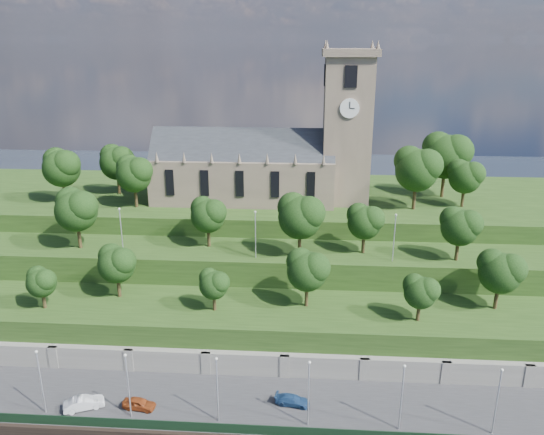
# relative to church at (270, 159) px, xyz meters

# --- Properties ---
(promenade) EXTENTS (160.00, 12.00, 2.00)m
(promenade) POSITION_rel_church_xyz_m (-0.79, -39.98, -21.52)
(promenade) COLOR #2D2D30
(promenade) RESTS_ON ground
(fence) EXTENTS (160.00, 0.10, 1.20)m
(fence) POSITION_rel_church_xyz_m (-0.79, -45.38, -19.92)
(fence) COLOR black
(fence) RESTS_ON promenade
(retaining_wall) EXTENTS (160.00, 2.10, 5.00)m
(retaining_wall) POSITION_rel_church_xyz_m (-0.79, -34.01, -20.02)
(retaining_wall) COLOR slate
(retaining_wall) RESTS_ON ground
(embankment_lower) EXTENTS (160.00, 12.00, 8.00)m
(embankment_lower) POSITION_rel_church_xyz_m (-0.79, -27.98, -18.52)
(embankment_lower) COLOR #203C14
(embankment_lower) RESTS_ON ground
(embankment_upper) EXTENTS (160.00, 10.00, 12.00)m
(embankment_upper) POSITION_rel_church_xyz_m (-0.79, -16.98, -16.52)
(embankment_upper) COLOR #203C14
(embankment_upper) RESTS_ON ground
(hilltop) EXTENTS (160.00, 32.00, 15.00)m
(hilltop) POSITION_rel_church_xyz_m (-0.79, 4.02, -15.02)
(hilltop) COLOR #203C14
(hilltop) RESTS_ON ground
(church) EXTENTS (38.60, 12.35, 27.60)m
(church) POSITION_rel_church_xyz_m (0.00, 0.00, 0.00)
(church) COLOR #6B5B4B
(church) RESTS_ON hilltop
(trees_lower) EXTENTS (66.29, 8.89, 8.32)m
(trees_lower) POSITION_rel_church_xyz_m (5.25, -27.31, -9.43)
(trees_lower) COLOR #302412
(trees_lower) RESTS_ON embankment_lower
(trees_upper) EXTENTS (63.22, 8.85, 9.59)m
(trees_upper) POSITION_rel_church_xyz_m (-0.52, -17.97, -4.56)
(trees_upper) COLOR #302412
(trees_upper) RESTS_ON embankment_upper
(trees_hilltop) EXTENTS (76.70, 17.02, 11.91)m
(trees_hilltop) POSITION_rel_church_xyz_m (5.09, -0.97, -0.52)
(trees_hilltop) COLOR #302412
(trees_hilltop) RESTS_ON hilltop
(lamp_posts_promenade) EXTENTS (60.36, 0.36, 8.20)m
(lamp_posts_promenade) POSITION_rel_church_xyz_m (-2.79, -43.48, -15.81)
(lamp_posts_promenade) COLOR #B2B2B7
(lamp_posts_promenade) RESTS_ON promenade
(lamp_posts_upper) EXTENTS (40.36, 0.36, 7.25)m
(lamp_posts_upper) POSITION_rel_church_xyz_m (-0.79, -19.98, -6.30)
(lamp_posts_upper) COLOR #B2B2B7
(lamp_posts_upper) RESTS_ON embankment_upper
(car_left) EXTENTS (4.01, 2.01, 1.31)m
(car_left) POSITION_rel_church_xyz_m (-12.28, -42.08, -19.87)
(car_left) COLOR brown
(car_left) RESTS_ON promenade
(car_middle) EXTENTS (4.76, 3.27, 1.49)m
(car_middle) POSITION_rel_church_xyz_m (-18.65, -42.52, -19.78)
(car_middle) COLOR silver
(car_middle) RESTS_ON promenade
(car_right) EXTENTS (4.30, 2.32, 1.18)m
(car_right) POSITION_rel_church_xyz_m (5.40, -40.16, -19.93)
(car_right) COLOR navy
(car_right) RESTS_ON promenade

